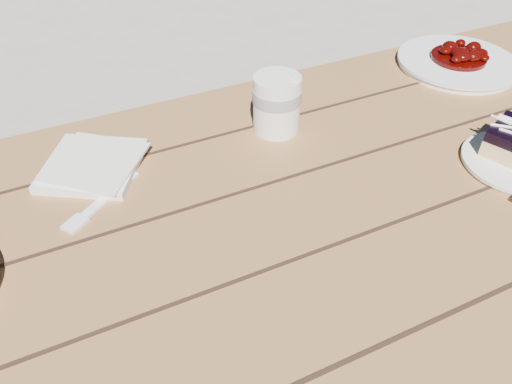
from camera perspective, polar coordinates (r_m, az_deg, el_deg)
name	(u,v)px	position (r m, az deg, el deg)	size (l,w,h in m)	color
picnic_table	(232,304)	(0.85, -2.80, -12.65)	(2.00, 1.55, 0.75)	brown
coffee_cup	(277,104)	(0.91, 2.38, 10.03)	(0.08, 0.08, 0.11)	white
napkin_stack	(92,165)	(0.88, -18.18, 2.93)	(0.15, 0.15, 0.01)	white
fork_table	(110,194)	(0.82, -16.36, -0.24)	(0.03, 0.16, 0.01)	white
second_plate	(457,63)	(1.23, 21.99, 13.51)	(0.25, 0.25, 0.02)	white
second_stew	(461,51)	(1.22, 22.34, 14.70)	(0.12, 0.12, 0.04)	#3C0402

